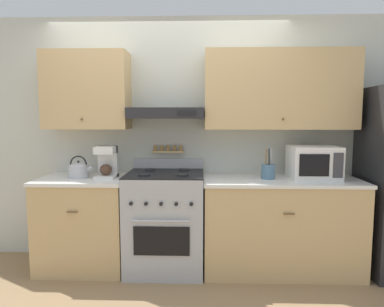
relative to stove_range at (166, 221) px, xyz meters
name	(u,v)px	position (x,y,z in m)	size (l,w,h in m)	color
ground_plane	(162,283)	(0.00, -0.33, -0.49)	(16.00, 16.00, 0.00)	#937551
wall_back	(182,122)	(0.15, 0.30, 0.97)	(5.20, 0.46, 2.55)	silver
counter_left	(86,222)	(-0.81, 0.01, -0.03)	(0.87, 0.69, 0.91)	tan
counter_right	(280,224)	(1.13, 0.01, -0.03)	(1.51, 0.69, 0.91)	tan
stove_range	(166,221)	(0.00, 0.00, 0.00)	(0.75, 0.71, 1.07)	#ADAFB5
tea_kettle	(79,170)	(-0.86, 0.01, 0.51)	(0.25, 0.19, 0.22)	#B7B7BC
coffee_maker	(107,162)	(-0.58, 0.04, 0.58)	(0.19, 0.23, 0.31)	white
microwave	(313,162)	(1.44, 0.02, 0.59)	(0.45, 0.40, 0.32)	white
utensil_crock	(268,171)	(1.00, 0.01, 0.50)	(0.13, 0.13, 0.29)	slate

